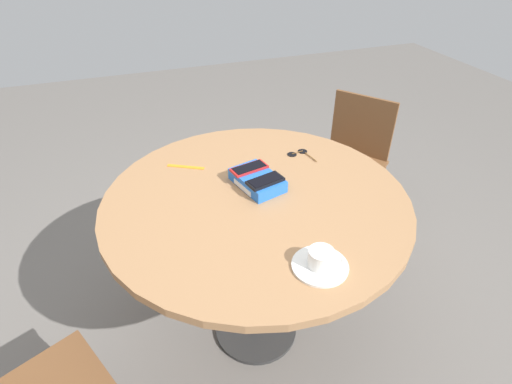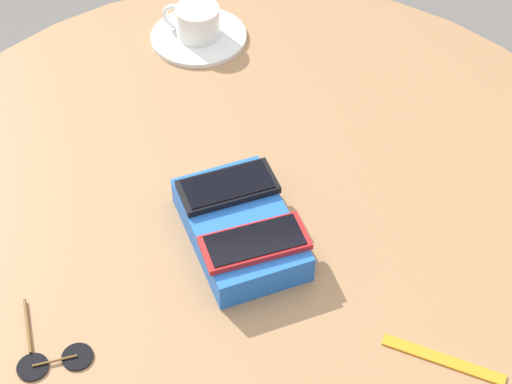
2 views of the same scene
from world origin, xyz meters
name	(u,v)px [view 1 (image 1 of 2)]	position (x,y,z in m)	size (l,w,h in m)	color
ground_plane	(256,329)	(0.00, 0.00, 0.00)	(8.00, 8.00, 0.00)	slate
round_table	(256,217)	(0.00, 0.00, 0.69)	(1.13, 1.13, 0.79)	#2D2D2D
phone_box	(257,180)	(-0.07, 0.03, 0.81)	(0.23, 0.18, 0.05)	blue
phone_red	(249,168)	(-0.12, 0.01, 0.84)	(0.09, 0.15, 0.01)	red
phone_black	(265,181)	(-0.01, 0.04, 0.84)	(0.10, 0.15, 0.01)	black
saucer	(320,266)	(0.40, 0.06, 0.79)	(0.17, 0.17, 0.01)	white
coffee_cup	(322,258)	(0.40, 0.06, 0.82)	(0.08, 0.10, 0.06)	white
lanyard_strap	(186,167)	(-0.29, -0.20, 0.79)	(0.16, 0.02, 0.00)	orange
sunglasses	(299,153)	(-0.24, 0.28, 0.79)	(0.12, 0.09, 0.01)	black
chair_far_side	(349,164)	(-0.59, 0.79, 0.43)	(0.53, 0.53, 0.81)	brown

